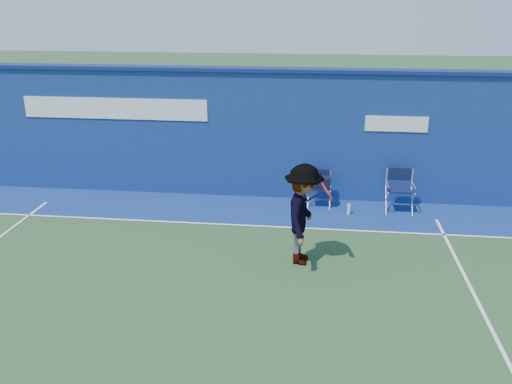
# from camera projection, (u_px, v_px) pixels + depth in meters

# --- Properties ---
(ground) EXTENTS (80.00, 80.00, 0.00)m
(ground) POSITION_uv_depth(u_px,v_px,m) (194.00, 304.00, 8.62)
(ground) COLOR #294A27
(ground) RESTS_ON ground
(stadium_wall) EXTENTS (24.00, 0.50, 3.08)m
(stadium_wall) POSITION_uv_depth(u_px,v_px,m) (240.00, 132.00, 12.94)
(stadium_wall) COLOR navy
(stadium_wall) RESTS_ON ground
(out_of_bounds_strip) EXTENTS (24.00, 1.80, 0.01)m
(out_of_bounds_strip) POSITION_uv_depth(u_px,v_px,m) (234.00, 209.00, 12.44)
(out_of_bounds_strip) COLOR navy
(out_of_bounds_strip) RESTS_ON ground
(court_lines) EXTENTS (24.00, 12.00, 0.01)m
(court_lines) POSITION_uv_depth(u_px,v_px,m) (202.00, 285.00, 9.17)
(court_lines) COLOR white
(court_lines) RESTS_ON out_of_bounds_strip
(directors_chair_left) EXTENTS (0.50, 0.45, 0.84)m
(directors_chair_left) POSITION_uv_depth(u_px,v_px,m) (319.00, 192.00, 12.53)
(directors_chair_left) COLOR silver
(directors_chair_left) RESTS_ON ground
(directors_chair_right) EXTENTS (0.58, 0.52, 0.96)m
(directors_chair_right) POSITION_uv_depth(u_px,v_px,m) (399.00, 199.00, 12.25)
(directors_chair_right) COLOR silver
(directors_chair_right) RESTS_ON ground
(water_bottle) EXTENTS (0.07, 0.07, 0.25)m
(water_bottle) POSITION_uv_depth(u_px,v_px,m) (349.00, 209.00, 12.13)
(water_bottle) COLOR white
(water_bottle) RESTS_ON ground
(tennis_player) EXTENTS (0.94, 1.27, 1.87)m
(tennis_player) POSITION_uv_depth(u_px,v_px,m) (303.00, 215.00, 9.71)
(tennis_player) COLOR #EA4738
(tennis_player) RESTS_ON ground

